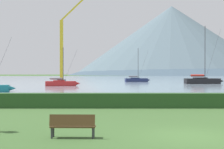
{
  "coord_description": "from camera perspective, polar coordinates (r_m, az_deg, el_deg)",
  "views": [
    {
      "loc": [
        -3.22,
        -13.51,
        2.58
      ],
      "look_at": [
        -3.36,
        61.47,
        2.21
      ],
      "focal_mm": 53.05,
      "sensor_mm": 36.0,
      "label": 1
    }
  ],
  "objects": [
    {
      "name": "ground_plane",
      "position": [
        14.12,
        13.5,
        -10.25
      ],
      "size": [
        1000.0,
        1000.0,
        0.0
      ],
      "primitive_type": "plane",
      "color": "#3D602D"
    },
    {
      "name": "harbor_water",
      "position": [
        150.56,
        1.34,
        -0.7
      ],
      "size": [
        320.0,
        246.0,
        0.0
      ],
      "primitive_type": "cube",
      "color": "#8499A8",
      "rests_on": "ground_plane"
    },
    {
      "name": "hedge_line",
      "position": [
        24.8,
        7.59,
        -4.45
      ],
      "size": [
        80.0,
        1.2,
        1.07
      ],
      "primitive_type": "cube",
      "color": "#284C23",
      "rests_on": "ground_plane"
    },
    {
      "name": "sailboat_slip_3",
      "position": [
        80.86,
        15.46,
        -0.99
      ],
      "size": [
        9.37,
        3.13,
        13.66
      ],
      "rotation": [
        0.0,
        0.0,
        0.05
      ],
      "color": "black",
      "rests_on": "harbor_water"
    },
    {
      "name": "sailboat_slip_4",
      "position": [
        65.96,
        -8.66,
        -1.47
      ],
      "size": [
        7.03,
        3.2,
        7.62
      ],
      "rotation": [
        0.0,
        0.0,
        0.2
      ],
      "color": "red",
      "rests_on": "harbor_water"
    },
    {
      "name": "sailboat_slip_10",
      "position": [
        95.49,
        4.37,
        -0.89
      ],
      "size": [
        7.55,
        3.16,
        9.73
      ],
      "rotation": [
        0.0,
        0.0,
        0.16
      ],
      "color": "navy",
      "rests_on": "harbor_water"
    },
    {
      "name": "park_bench_near_path",
      "position": [
        13.27,
        -6.69,
        -8.58
      ],
      "size": [
        1.8,
        0.52,
        0.95
      ],
      "rotation": [
        0.0,
        0.0,
        -0.02
      ],
      "color": "brown",
      "rests_on": "ground_plane"
    },
    {
      "name": "dock_crane",
      "position": [
        89.2,
        -8.44,
        3.58
      ],
      "size": [
        7.23,
        2.0,
        22.63
      ],
      "color": "#333338",
      "rests_on": "ground_plane"
    },
    {
      "name": "distant_hill_west_ridge",
      "position": [
        409.61,
        10.35,
        5.78
      ],
      "size": [
        237.04,
        237.04,
        83.73
      ],
      "primitive_type": "cone",
      "color": "slate",
      "rests_on": "ground_plane"
    },
    {
      "name": "distant_hill_central_peak",
      "position": [
        405.81,
        10.77,
        2.59
      ],
      "size": [
        256.04,
        256.04,
        37.81
      ],
      "primitive_type": "cone",
      "color": "#425666",
      "rests_on": "ground_plane"
    }
  ]
}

